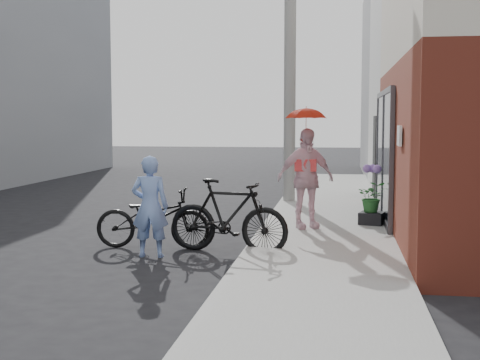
% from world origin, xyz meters
% --- Properties ---
extents(ground, '(80.00, 80.00, 0.00)m').
position_xyz_m(ground, '(0.00, 0.00, 0.00)').
color(ground, black).
rests_on(ground, ground).
extents(sidewalk, '(2.20, 24.00, 0.12)m').
position_xyz_m(sidewalk, '(2.10, 2.00, 0.06)').
color(sidewalk, '#999994').
rests_on(sidewalk, ground).
extents(curb, '(0.12, 24.00, 0.12)m').
position_xyz_m(curb, '(0.94, 2.00, 0.06)').
color(curb, '#9E9E99').
rests_on(curb, ground).
extents(east_building_far, '(8.00, 8.00, 7.00)m').
position_xyz_m(east_building_far, '(7.20, 16.00, 3.50)').
color(east_building_far, gray).
rests_on(east_building_far, ground).
extents(utility_pole, '(0.28, 0.28, 7.00)m').
position_xyz_m(utility_pole, '(1.10, 6.00, 3.50)').
color(utility_pole, '#9E9E99').
rests_on(utility_pole, ground).
extents(officer, '(0.59, 0.41, 1.53)m').
position_xyz_m(officer, '(-0.51, -0.35, 0.76)').
color(officer, '#7B9BDB').
rests_on(officer, ground).
extents(bike_left, '(1.88, 0.76, 0.97)m').
position_xyz_m(bike_left, '(-0.66, 0.32, 0.48)').
color(bike_left, black).
rests_on(bike_left, ground).
extents(bike_right, '(1.97, 0.85, 1.15)m').
position_xyz_m(bike_right, '(0.60, 0.13, 0.57)').
color(bike_right, black).
rests_on(bike_right, ground).
extents(kimono_woman, '(1.13, 0.83, 1.79)m').
position_xyz_m(kimono_woman, '(1.69, 1.96, 1.01)').
color(kimono_woman, silver).
rests_on(kimono_woman, sidewalk).
extents(parasol, '(0.72, 0.72, 0.63)m').
position_xyz_m(parasol, '(1.69, 1.96, 2.23)').
color(parasol, red).
rests_on(parasol, kimono_woman).
extents(planter, '(0.52, 0.52, 0.22)m').
position_xyz_m(planter, '(2.90, 2.58, 0.23)').
color(planter, black).
rests_on(planter, sidewalk).
extents(potted_plant, '(0.52, 0.45, 0.58)m').
position_xyz_m(potted_plant, '(2.90, 2.58, 0.63)').
color(potted_plant, '#2A692C').
rests_on(potted_plant, planter).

